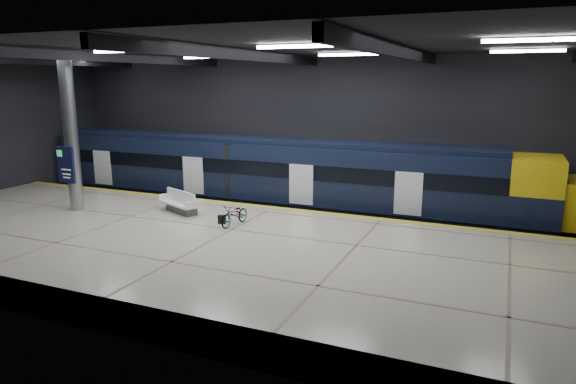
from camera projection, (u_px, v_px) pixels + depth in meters
The scene contains 10 objects.
ground at pixel (245, 248), 21.21m from camera, with size 30.00×30.00×0.00m, color black.
room_shell at pixel (243, 109), 19.99m from camera, with size 30.10×16.10×8.05m.
platform at pixel (213, 254), 18.85m from camera, with size 30.00×11.00×1.10m, color beige.
safety_strip at pixel (273, 208), 23.44m from camera, with size 30.00×0.40×0.01m, color gold.
rails at pixel (296, 215), 26.13m from camera, with size 30.00×1.52×0.16m.
train at pixel (289, 176), 25.84m from camera, with size 29.40×2.84×3.79m.
bench at pixel (181, 205), 22.55m from camera, with size 2.41×1.72×0.99m.
bicycle at pixel (235, 214), 20.56m from camera, with size 0.59×1.69×0.89m, color #99999E.
pannier_bag at pixel (222, 219), 20.85m from camera, with size 0.30×0.18×0.35m, color black.
info_column at pixel (70, 135), 22.42m from camera, with size 0.90×0.78×6.90m.
Camera 1 is at (9.61, -17.88, 6.84)m, focal length 32.00 mm.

